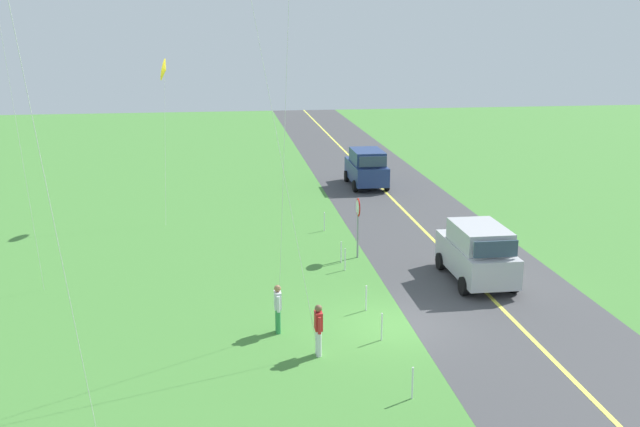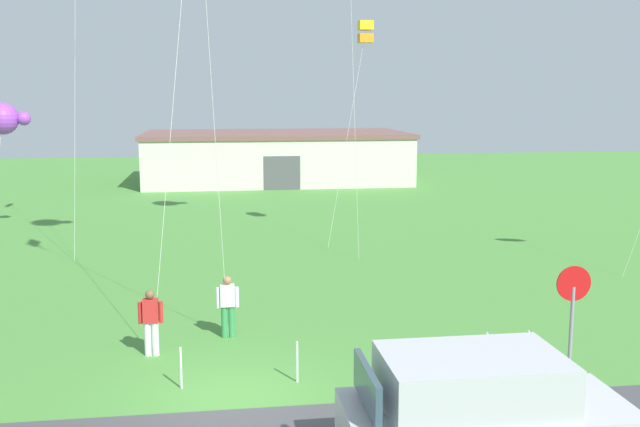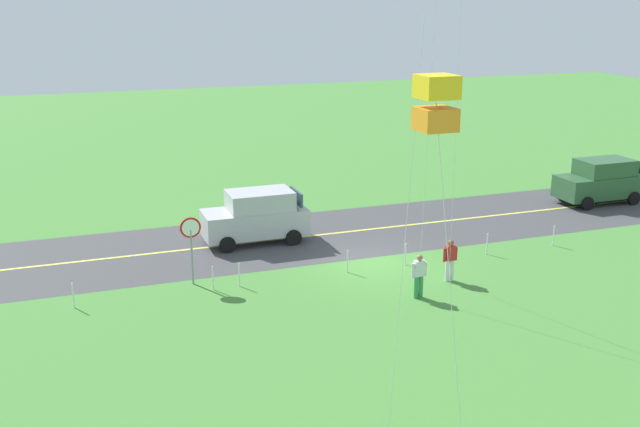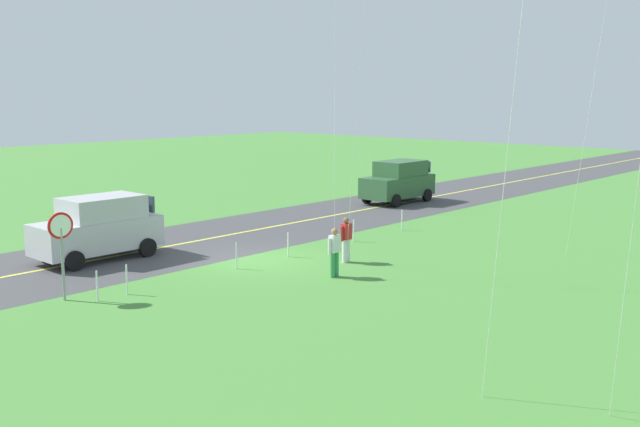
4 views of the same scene
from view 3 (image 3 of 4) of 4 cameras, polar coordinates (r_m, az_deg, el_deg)
The scene contains 16 objects.
ground_plane at distance 29.62m, azimuth 4.08°, elevation -3.85°, with size 120.00×120.00×0.10m, color #478438.
asphalt_road at distance 33.10m, azimuth 1.31°, elevation -1.51°, with size 120.00×7.00×0.00m, color #424244.
road_centre_stripe at distance 33.10m, azimuth 1.31°, elevation -1.51°, with size 120.00×0.16×0.00m, color #E5E04C.
car_suv_foreground at distance 31.73m, azimuth -4.93°, elevation -0.19°, with size 4.40×2.12×2.24m.
car_parked_west_far at distance 40.32m, azimuth 20.79°, elevation 2.38°, with size 4.40×2.12×2.24m.
stop_sign at distance 27.15m, azimuth -9.90°, elevation -1.83°, with size 0.76×0.08×2.56m.
person_adult_near at distance 26.08m, azimuth 7.63°, elevation -4.68°, with size 0.58×0.22×1.60m.
person_adult_companion at distance 27.77m, azimuth 9.98°, elevation -3.46°, with size 0.58×0.22×1.60m.
kite_green_far at distance 11.67m, azimuth 8.93°, elevation 8.29°, with size 1.95×1.24×9.03m.
fence_post_0 at distance 32.83m, azimuth 17.54°, elevation -1.63°, with size 0.05×0.05×0.90m, color silver.
fence_post_1 at distance 31.04m, azimuth 12.74°, elevation -2.29°, with size 0.05×0.05×0.90m, color silver.
fence_post_2 at distance 29.30m, azimuth 6.61°, elevation -3.11°, with size 0.05×0.05×0.90m, color silver.
fence_post_3 at distance 28.34m, azimuth 2.14°, elevation -3.69°, with size 0.05×0.05×0.90m, color silver.
fence_post_4 at distance 27.15m, azimuth -6.24°, elevation -4.71°, with size 0.05×0.05×0.90m, color silver.
fence_post_5 at distance 26.96m, azimuth -8.25°, elevation -4.94°, with size 0.05×0.05×0.90m, color silver.
fence_post_6 at distance 26.54m, azimuth -18.46°, elevation -6.00°, with size 0.05×0.05×0.90m, color silver.
Camera 3 is at (11.31, 25.39, 10.19)m, focal length 41.57 mm.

